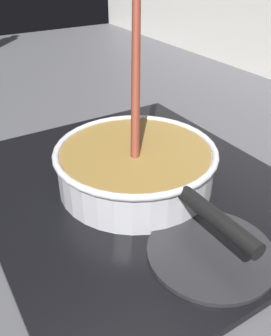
% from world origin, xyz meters
% --- Properties ---
extents(ground, '(2.40, 1.60, 0.04)m').
position_xyz_m(ground, '(0.00, 0.00, -0.02)').
color(ground, '#4C4C51').
extents(hob_plate, '(0.56, 0.48, 0.01)m').
position_xyz_m(hob_plate, '(0.13, 0.12, 0.01)').
color(hob_plate, black).
rests_on(hob_plate, ground).
extents(burner_ring, '(0.18, 0.18, 0.01)m').
position_xyz_m(burner_ring, '(0.13, 0.12, 0.02)').
color(burner_ring, '#592D0C').
rests_on(burner_ring, hob_plate).
extents(spare_burner, '(0.17, 0.17, 0.01)m').
position_xyz_m(spare_burner, '(0.32, 0.12, 0.01)').
color(spare_burner, '#262628').
rests_on(spare_burner, hob_plate).
extents(cooking_pan, '(0.39, 0.26, 0.29)m').
position_xyz_m(cooking_pan, '(0.13, 0.12, 0.05)').
color(cooking_pan, silver).
rests_on(cooking_pan, hob_plate).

